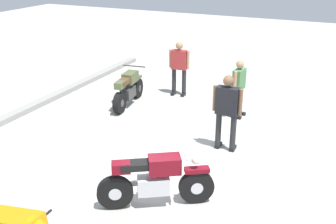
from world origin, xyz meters
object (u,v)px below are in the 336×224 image
motorcycle_maroon_cruiser (155,180)px  person_in_green_shirt (239,86)px  person_in_black_shirt (227,108)px  person_in_red_shirt (179,65)px  motorcycle_olive_vintage (128,89)px

motorcycle_maroon_cruiser → person_in_green_shirt: bearing=55.8°
motorcycle_maroon_cruiser → person_in_black_shirt: 2.70m
person_in_green_shirt → person_in_black_shirt: bearing=-74.5°
person_in_green_shirt → person_in_red_shirt: bearing=163.5°
motorcycle_olive_vintage → person_in_red_shirt: (1.45, -0.98, 0.47)m
motorcycle_maroon_cruiser → person_in_red_shirt: size_ratio=1.09×
person_in_black_shirt → person_in_green_shirt: bearing=10.0°
person_in_black_shirt → motorcycle_olive_vintage: bearing=67.5°
motorcycle_olive_vintage → person_in_black_shirt: bearing=-121.7°
motorcycle_maroon_cruiser → person_in_red_shirt: bearing=77.3°
motorcycle_olive_vintage → person_in_black_shirt: 3.79m
motorcycle_olive_vintage → person_in_green_shirt: 3.19m
motorcycle_maroon_cruiser → person_in_green_shirt: size_ratio=1.17×
motorcycle_maroon_cruiser → person_in_green_shirt: person_in_green_shirt is taller
person_in_red_shirt → person_in_black_shirt: bearing=34.4°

